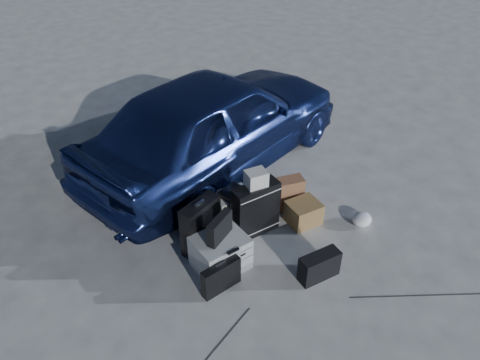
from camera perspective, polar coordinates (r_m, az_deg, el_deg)
name	(u,v)px	position (r m, az deg, el deg)	size (l,w,h in m)	color
ground	(284,266)	(5.27, 5.35, -10.39)	(60.00, 60.00, 0.00)	beige
car	(216,121)	(6.44, -2.97, 7.16)	(1.66, 4.14, 1.41)	navy
pelican_case	(220,253)	(5.11, -2.40, -8.83)	(0.55, 0.45, 0.40)	#AFB2B4
laptop_bag	(220,228)	(4.89, -2.48, -5.86)	(0.37, 0.09, 0.27)	black
briefcase	(221,277)	(4.90, -2.32, -11.75)	(0.44, 0.10, 0.35)	black
suitcase_left	(201,226)	(5.26, -4.80, -5.62)	(0.49, 0.18, 0.64)	black
suitcase_right	(256,209)	(5.44, 1.90, -3.59)	(0.56, 0.20, 0.67)	black
white_carton	(256,178)	(5.19, 1.98, 0.19)	(0.23, 0.19, 0.19)	beige
duffel_bag	(233,209)	(5.73, -0.81, -3.53)	(0.62, 0.27, 0.31)	black
flat_box_white	(232,196)	(5.61, -0.99, -2.02)	(0.43, 0.32, 0.07)	beige
flat_box_black	(232,192)	(5.56, -0.99, -1.51)	(0.29, 0.21, 0.06)	black
kraft_bag	(290,193)	(5.91, 6.09, -1.60)	(0.32, 0.19, 0.43)	#8D5C3D
cardboard_box	(303,213)	(5.75, 7.74, -3.96)	(0.38, 0.33, 0.28)	olive
plastic_bag	(362,219)	(5.89, 14.65, -4.66)	(0.26, 0.23, 0.15)	white
messenger_bag	(319,266)	(5.09, 9.64, -10.32)	(0.45, 0.17, 0.31)	black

